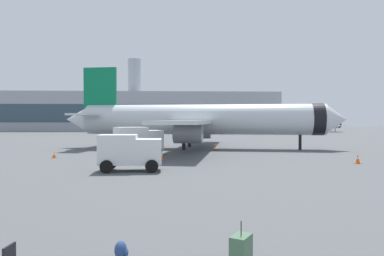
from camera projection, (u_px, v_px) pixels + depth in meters
The scene contains 11 objects.
airplane_at_gate at pixel (201, 120), 46.26m from camera, with size 35.63×32.33×10.50m.
airplane_taxiing at pixel (319, 125), 112.00m from camera, with size 19.47×17.87×6.00m.
service_truck at pixel (138, 139), 38.03m from camera, with size 5.28×4.10×2.90m.
cargo_van at pixel (130, 151), 26.07m from camera, with size 4.45×2.43×2.60m.
safety_cone_near at pixel (161, 156), 33.44m from camera, with size 0.44×0.44×0.73m.
safety_cone_mid at pixel (358, 159), 30.43m from camera, with size 0.44×0.44×0.78m.
safety_cone_far at pixel (214, 145), 48.40m from camera, with size 0.44×0.44×0.60m.
safety_cone_outer at pixel (54, 155), 34.91m from camera, with size 0.44×0.44×0.60m.
rolling_suitcase at pixel (241, 249), 9.22m from camera, with size 0.68×0.75×1.10m.
traveller_backpack at pixel (121, 250), 9.57m from camera, with size 0.36×0.40×0.48m.
terminal_building at pixel (119, 112), 127.38m from camera, with size 107.73×23.90×24.77m.
Camera 1 is at (-0.05, -3.22, 3.65)m, focal length 34.28 mm.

